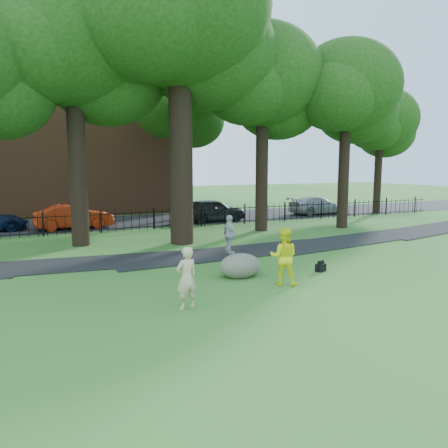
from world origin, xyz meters
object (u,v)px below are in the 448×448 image
woman (187,278)px  man (284,257)px  big_tree (181,23)px  red_sedan (74,217)px  boulder (240,264)px

woman → man: bearing=-176.2°
big_tree → man: 12.47m
big_tree → red_sedan: size_ratio=3.25×
woman → red_sedan: woman is taller
big_tree → man: bearing=-87.5°
man → boulder: man is taller
red_sedan → big_tree: bearing=-151.6°
boulder → red_sedan: 14.53m
woman → boulder: size_ratio=1.13×
man → red_sedan: bearing=-38.8°
big_tree → red_sedan: (-4.36, 7.08, -9.41)m
man → woman: bearing=48.2°
red_sedan → man: bearing=-166.2°
man → boulder: 1.73m
big_tree → boulder: 11.92m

